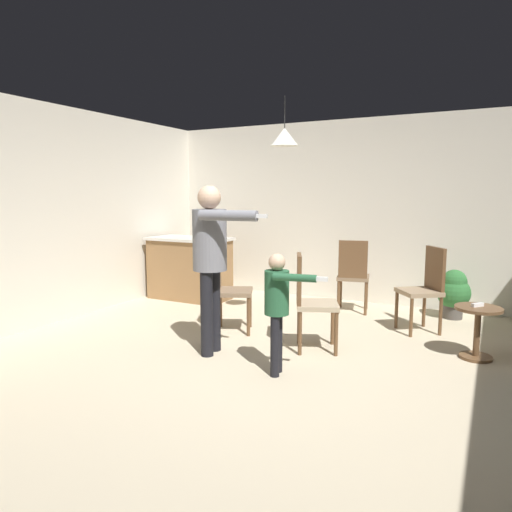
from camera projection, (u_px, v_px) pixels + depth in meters
The scene contains 14 objects.
ground at pixel (275, 372), 4.23m from camera, with size 7.68×7.68×0.00m, color beige.
wall_back at pixel (367, 212), 6.87m from camera, with size 6.40×0.10×2.70m, color silver.
wall_left at pixel (30, 216), 5.50m from camera, with size 0.10×6.40×2.70m, color silver.
kitchen_counter at pixel (190, 268), 7.17m from camera, with size 1.26×0.66×0.95m.
side_table_by_couch at pixel (477, 326), 4.55m from camera, with size 0.44×0.44×0.52m.
person_adult at pixel (211, 251), 4.61m from camera, with size 0.86×0.49×1.69m.
person_child at pixel (278, 300), 4.10m from camera, with size 0.59×0.31×1.09m.
dining_chair_by_counter at pixel (353, 273), 6.30m from camera, with size 0.50×0.50×1.00m.
dining_chair_near_wall at pixel (310, 298), 4.79m from camera, with size 0.55×0.55×1.00m.
dining_chair_centre_back at pixel (425, 286), 5.43m from camera, with size 0.59×0.59×1.00m.
dining_chair_spare at pixel (227, 286), 5.43m from camera, with size 0.56×0.56×1.00m.
potted_plant_corner at pixel (454, 292), 6.03m from camera, with size 0.42×0.42×0.64m.
spare_remote_on_table at pixel (478, 305), 4.53m from camera, with size 0.04×0.13×0.04m, color white.
ceiling_light_pendant at pixel (285, 137), 5.26m from camera, with size 0.32×0.32×0.55m.
Camera 1 is at (1.71, -3.68, 1.61)m, focal length 32.66 mm.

